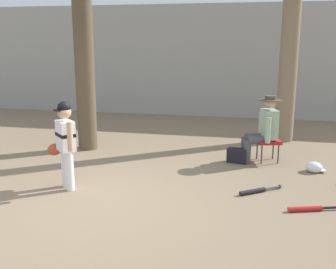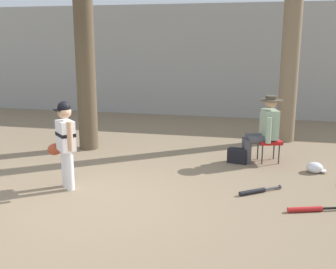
{
  "view_description": "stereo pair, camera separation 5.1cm",
  "coord_description": "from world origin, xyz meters",
  "px_view_note": "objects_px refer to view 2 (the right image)",
  "views": [
    {
      "loc": [
        2.02,
        -4.73,
        2.15
      ],
      "look_at": [
        0.74,
        1.14,
        0.75
      ],
      "focal_mm": 43.42,
      "sensor_mm": 36.0,
      "label": 1
    },
    {
      "loc": [
        2.07,
        -4.72,
        2.15
      ],
      "look_at": [
        0.74,
        1.14,
        0.75
      ],
      "focal_mm": 43.42,
      "sensor_mm": 36.0,
      "label": 2
    }
  ],
  "objects_px": {
    "seated_spectator": "(264,127)",
    "bat_red_barrel": "(309,209)",
    "tree_near_player": "(83,1)",
    "folding_stool": "(269,142)",
    "bat_black_composite": "(256,191)",
    "handbag_beside_stool": "(237,156)",
    "batting_helmet_white": "(315,168)",
    "young_ballplayer": "(65,139)",
    "tree_behind_spectator": "(291,51)"
  },
  "relations": [
    {
      "from": "tree_near_player",
      "to": "folding_stool",
      "type": "distance_m",
      "value": 4.34
    },
    {
      "from": "seated_spectator",
      "to": "batting_helmet_white",
      "type": "height_order",
      "value": "seated_spectator"
    },
    {
      "from": "tree_behind_spectator",
      "to": "handbag_beside_stool",
      "type": "distance_m",
      "value": 2.78
    },
    {
      "from": "folding_stool",
      "to": "batting_helmet_white",
      "type": "distance_m",
      "value": 0.93
    },
    {
      "from": "young_ballplayer",
      "to": "tree_near_player",
      "type": "bearing_deg",
      "value": 105.5
    },
    {
      "from": "bat_black_composite",
      "to": "tree_near_player",
      "type": "bearing_deg",
      "value": 151.57
    },
    {
      "from": "bat_red_barrel",
      "to": "bat_black_composite",
      "type": "height_order",
      "value": "same"
    },
    {
      "from": "tree_near_player",
      "to": "young_ballplayer",
      "type": "bearing_deg",
      "value": -74.5
    },
    {
      "from": "bat_red_barrel",
      "to": "bat_black_composite",
      "type": "distance_m",
      "value": 0.85
    },
    {
      "from": "young_ballplayer",
      "to": "folding_stool",
      "type": "height_order",
      "value": "young_ballplayer"
    },
    {
      "from": "tree_near_player",
      "to": "handbag_beside_stool",
      "type": "height_order",
      "value": "tree_near_player"
    },
    {
      "from": "young_ballplayer",
      "to": "bat_black_composite",
      "type": "distance_m",
      "value": 2.86
    },
    {
      "from": "young_ballplayer",
      "to": "batting_helmet_white",
      "type": "relative_size",
      "value": 4.04
    },
    {
      "from": "folding_stool",
      "to": "batting_helmet_white",
      "type": "relative_size",
      "value": 1.52
    },
    {
      "from": "bat_black_composite",
      "to": "batting_helmet_white",
      "type": "xyz_separation_m",
      "value": [
        0.94,
        1.19,
        0.05
      ]
    },
    {
      "from": "bat_red_barrel",
      "to": "batting_helmet_white",
      "type": "xyz_separation_m",
      "value": [
        0.26,
        1.69,
        0.05
      ]
    },
    {
      "from": "folding_stool",
      "to": "bat_red_barrel",
      "type": "xyz_separation_m",
      "value": [
        0.49,
        -2.16,
        -0.33
      ]
    },
    {
      "from": "handbag_beside_stool",
      "to": "batting_helmet_white",
      "type": "height_order",
      "value": "handbag_beside_stool"
    },
    {
      "from": "seated_spectator",
      "to": "young_ballplayer",
      "type": "bearing_deg",
      "value": -144.62
    },
    {
      "from": "young_ballplayer",
      "to": "folding_stool",
      "type": "distance_m",
      "value": 3.59
    },
    {
      "from": "tree_behind_spectator",
      "to": "bat_red_barrel",
      "type": "height_order",
      "value": "tree_behind_spectator"
    },
    {
      "from": "seated_spectator",
      "to": "handbag_beside_stool",
      "type": "relative_size",
      "value": 3.53
    },
    {
      "from": "folding_stool",
      "to": "handbag_beside_stool",
      "type": "distance_m",
      "value": 0.62
    },
    {
      "from": "batting_helmet_white",
      "to": "bat_red_barrel",
      "type": "bearing_deg",
      "value": -98.71
    },
    {
      "from": "seated_spectator",
      "to": "handbag_beside_stool",
      "type": "bearing_deg",
      "value": -158.74
    },
    {
      "from": "seated_spectator",
      "to": "bat_black_composite",
      "type": "xyz_separation_m",
      "value": [
        -0.1,
        -1.63,
        -0.61
      ]
    },
    {
      "from": "folding_stool",
      "to": "bat_red_barrel",
      "type": "bearing_deg",
      "value": -77.14
    },
    {
      "from": "bat_black_composite",
      "to": "batting_helmet_white",
      "type": "height_order",
      "value": "batting_helmet_white"
    },
    {
      "from": "folding_stool",
      "to": "handbag_beside_stool",
      "type": "relative_size",
      "value": 1.45
    },
    {
      "from": "bat_black_composite",
      "to": "handbag_beside_stool",
      "type": "bearing_deg",
      "value": 103.24
    },
    {
      "from": "tree_near_player",
      "to": "batting_helmet_white",
      "type": "bearing_deg",
      "value": -8.23
    },
    {
      "from": "tree_behind_spectator",
      "to": "handbag_beside_stool",
      "type": "xyz_separation_m",
      "value": [
        -0.92,
        -1.91,
        -1.8
      ]
    },
    {
      "from": "folding_stool",
      "to": "handbag_beside_stool",
      "type": "xyz_separation_m",
      "value": [
        -0.54,
        -0.2,
        -0.23
      ]
    },
    {
      "from": "seated_spectator",
      "to": "bat_red_barrel",
      "type": "bearing_deg",
      "value": -74.59
    },
    {
      "from": "tree_near_player",
      "to": "bat_red_barrel",
      "type": "height_order",
      "value": "tree_near_player"
    },
    {
      "from": "young_ballplayer",
      "to": "seated_spectator",
      "type": "distance_m",
      "value": 3.48
    },
    {
      "from": "bat_red_barrel",
      "to": "young_ballplayer",
      "type": "bearing_deg",
      "value": 178.06
    },
    {
      "from": "tree_near_player",
      "to": "folding_stool",
      "type": "height_order",
      "value": "tree_near_player"
    },
    {
      "from": "tree_near_player",
      "to": "handbag_beside_stool",
      "type": "distance_m",
      "value": 4.09
    },
    {
      "from": "folding_stool",
      "to": "bat_black_composite",
      "type": "bearing_deg",
      "value": -96.6
    },
    {
      "from": "folding_stool",
      "to": "bat_red_barrel",
      "type": "height_order",
      "value": "folding_stool"
    },
    {
      "from": "tree_near_player",
      "to": "seated_spectator",
      "type": "bearing_deg",
      "value": -3.04
    },
    {
      "from": "folding_stool",
      "to": "seated_spectator",
      "type": "height_order",
      "value": "seated_spectator"
    },
    {
      "from": "bat_black_composite",
      "to": "bat_red_barrel",
      "type": "bearing_deg",
      "value": -36.18
    },
    {
      "from": "bat_black_composite",
      "to": "seated_spectator",
      "type": "bearing_deg",
      "value": 86.61
    },
    {
      "from": "folding_stool",
      "to": "tree_behind_spectator",
      "type": "bearing_deg",
      "value": 77.32
    },
    {
      "from": "seated_spectator",
      "to": "bat_red_barrel",
      "type": "xyz_separation_m",
      "value": [
        0.59,
        -2.13,
        -0.61
      ]
    },
    {
      "from": "seated_spectator",
      "to": "batting_helmet_white",
      "type": "xyz_separation_m",
      "value": [
        0.85,
        -0.44,
        -0.56
      ]
    },
    {
      "from": "young_ballplayer",
      "to": "handbag_beside_stool",
      "type": "relative_size",
      "value": 3.84
    },
    {
      "from": "young_ballplayer",
      "to": "folding_stool",
      "type": "relative_size",
      "value": 2.65
    }
  ]
}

